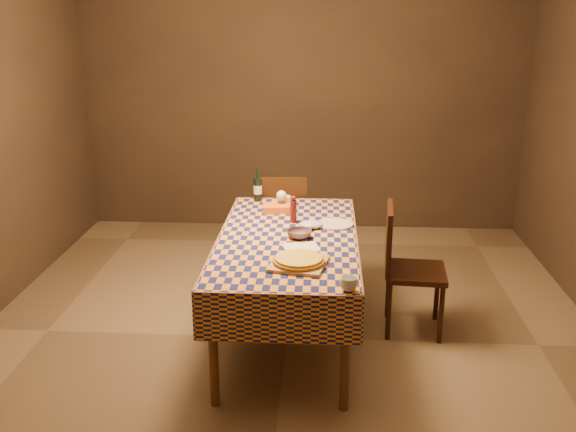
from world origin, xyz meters
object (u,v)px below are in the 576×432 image
Objects in this scene: bowl at (299,234)px; white_plate at (335,224)px; pizza at (299,260)px; cutting_board at (299,264)px; chair_far at (281,221)px; wine_bottle at (258,189)px; dining_table at (288,247)px; chair_right at (404,262)px.

white_plate is (0.24, 0.27, -0.02)m from bowl.
bowl is (-0.02, 0.49, -0.01)m from pizza.
cutting_board is 0.79m from white_plate.
chair_far reaches higher than bowl.
bowl is 0.36m from white_plate.
pizza is 0.79m from white_plate.
bowl is 0.62× the size of wine_bottle.
dining_table is 0.42m from white_plate.
pizza is at bearing -82.24° from chair_far.
white_plate is 0.97m from chair_far.
white_plate is 0.28× the size of chair_right.
dining_table is at bearing -83.74° from chair_far.
dining_table is at bearing -166.36° from chair_right.
chair_far reaches higher than white_plate.
pizza is 1.41× the size of white_plate.
bowl is at bearing -163.74° from chair_right.
bowl is at bearing -131.44° from white_plate.
bowl reaches higher than white_plate.
cutting_board is at bearing 0.00° from pizza.
bowl is at bearing -11.86° from dining_table.
pizza is 1.37× the size of wine_bottle.
chair_right is at bearing 44.14° from pizza.
wine_bottle is at bearing 106.16° from cutting_board.
chair_right is at bearing -29.60° from wine_bottle.
cutting_board is 1.24× the size of white_plate.
pizza and bowl have the same top height.
dining_table is 0.13m from bowl.
dining_table is 5.75× the size of cutting_board.
cutting_board reaches higher than dining_table.
cutting_board is at bearing -82.24° from chair_far.
dining_table is 0.52m from cutting_board.
chair_right is (1.11, -0.63, -0.35)m from wine_bottle.
wine_bottle is 1.32m from chair_right.
chair_far is at bearing 136.88° from chair_right.
chair_far and chair_right have the same top height.
chair_far is (-0.44, 0.82, -0.25)m from white_plate.
white_plate is at bearing 48.56° from bowl.
chair_far reaches higher than dining_table.
wine_bottle is 0.29× the size of chair_far.
bowl is at bearing 91.99° from cutting_board.
cutting_board is 0.34× the size of chair_far.
bowl is 0.18× the size of chair_right.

